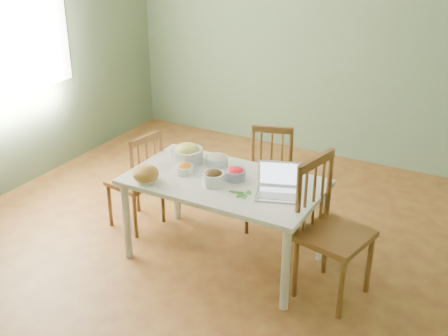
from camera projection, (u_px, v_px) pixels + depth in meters
The scene contains 18 objects.
floor at pixel (229, 268), 4.46m from camera, with size 5.00×5.00×0.00m, color #5C3219.
wall_back at pixel (347, 34), 5.88m from camera, with size 5.00×0.00×2.70m, color #5A7156.
window_left at pixel (3, 34), 5.17m from camera, with size 0.04×1.60×1.20m, color white.
dining_table at pixel (224, 220), 4.46m from camera, with size 1.46×0.82×0.68m, color silver, non-canonical shape.
chair_far at pixel (269, 181), 4.87m from camera, with size 0.38×0.36×0.86m, color #4F3211, non-canonical shape.
chair_left at pixel (135, 179), 4.90m from camera, with size 0.39×0.37×0.87m, color #4F3211, non-canonical shape.
chair_right at pixel (336, 233), 3.96m from camera, with size 0.45×0.43×1.02m, color #4F3211, non-canonical shape.
bread_boule at pixel (146, 174), 4.27m from camera, with size 0.20×0.20×0.13m, color #AB7A35.
butter_stick at pixel (146, 183), 4.24m from camera, with size 0.11×0.03×0.03m, color beige.
bowl_squash at pixel (187, 153), 4.59m from camera, with size 0.25×0.25×0.15m, color #F5E863, non-canonical shape.
bowl_carrot at pixel (185, 168), 4.41m from camera, with size 0.14×0.14×0.08m, color orange, non-canonical shape.
bowl_onion at pixel (217, 160), 4.54m from camera, with size 0.18×0.18×0.10m, color #F5F1BE, non-canonical shape.
bowl_mushroom at pixel (213, 177), 4.23m from camera, with size 0.17×0.17×0.11m, color black, non-canonical shape.
bowl_redpep at pixel (235, 173), 4.31m from camera, with size 0.16×0.16×0.09m, color red, non-canonical shape.
bowl_broccoli at pixel (268, 174), 4.31m from camera, with size 0.15×0.15×0.09m, color #146917, non-canonical shape.
flatbread at pixel (278, 172), 4.42m from camera, with size 0.18×0.18×0.02m, color tan.
basil_bunch at pixel (239, 192), 4.11m from camera, with size 0.19×0.19×0.02m, color #246221, non-canonical shape.
laptop at pixel (279, 182), 4.04m from camera, with size 0.31×0.25×0.22m, color silver, non-canonical shape.
Camera 1 is at (1.78, -3.27, 2.57)m, focal length 46.34 mm.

